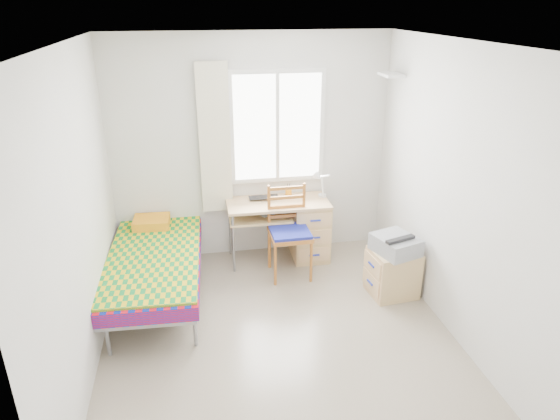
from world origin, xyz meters
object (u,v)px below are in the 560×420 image
object	(u,v)px
cabinet	(392,272)
printer	(396,244)
chair	(290,227)
bed	(154,258)
desk	(304,226)

from	to	relation	value
cabinet	printer	xyz separation A→B (m)	(-0.01, -0.03, 0.35)
chair	printer	size ratio (longest dim) A/B	1.97
bed	printer	bearing A→B (deg)	-8.61
bed	desk	size ratio (longest dim) A/B	1.72
desk	printer	distance (m)	1.26
desk	chair	xyz separation A→B (m)	(-0.24, -0.35, 0.17)
bed	chair	world-z (taller)	chair
cabinet	bed	bearing A→B (deg)	163.79
desk	chair	bearing A→B (deg)	-123.94
chair	cabinet	size ratio (longest dim) A/B	2.03
desk	cabinet	size ratio (longest dim) A/B	2.33
bed	desk	distance (m)	1.79
bed	cabinet	distance (m)	2.49
bed	desk	world-z (taller)	bed
desk	cabinet	world-z (taller)	desk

